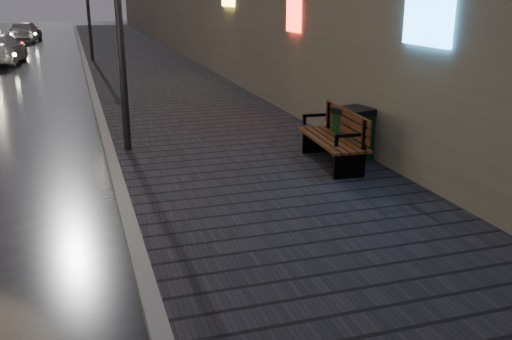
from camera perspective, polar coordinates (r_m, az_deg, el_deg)
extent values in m
cube|color=black|center=(26.47, -11.43, 10.50)|extent=(4.60, 58.00, 0.15)
cube|color=slate|center=(26.31, -16.69, 10.08)|extent=(0.20, 58.00, 0.15)
cylinder|color=black|center=(11.17, -13.54, 14.47)|extent=(0.14, 0.14, 5.00)
cylinder|color=black|center=(27.14, -16.49, 15.78)|extent=(0.14, 0.14, 5.00)
cube|color=black|center=(9.62, 9.31, 0.45)|extent=(0.55, 0.10, 0.43)
cube|color=black|center=(9.62, 10.73, 2.71)|extent=(0.07, 0.07, 0.76)
cube|color=black|center=(9.47, 9.16, 3.44)|extent=(0.46, 0.08, 0.05)
cube|color=black|center=(11.08, 6.03, 2.85)|extent=(0.55, 0.10, 0.43)
cube|color=black|center=(11.07, 7.26, 4.82)|extent=(0.07, 0.07, 0.76)
cube|color=black|center=(10.94, 5.85, 5.47)|extent=(0.46, 0.08, 0.05)
cube|color=#46200F|center=(10.28, 7.61, 3.07)|extent=(0.80, 1.99, 0.04)
cube|color=#46200F|center=(10.31, 9.03, 4.84)|extent=(0.17, 1.95, 0.43)
cube|color=black|center=(10.74, 9.70, 3.35)|extent=(0.71, 0.71, 0.84)
cube|color=black|center=(10.64, 9.83, 5.83)|extent=(0.76, 0.76, 0.11)
imported|color=#9B9CA2|center=(40.19, -22.09, 12.73)|extent=(2.04, 4.07, 1.33)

